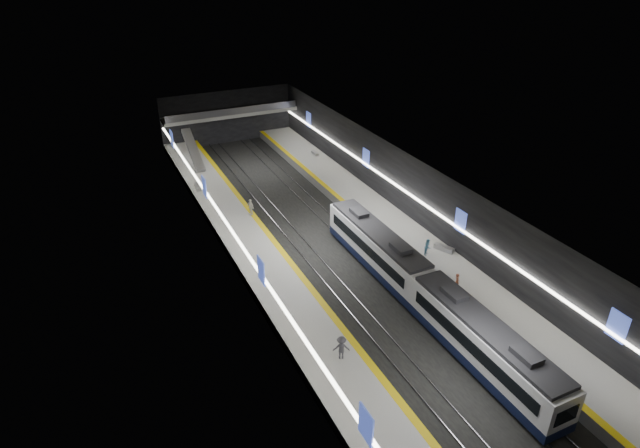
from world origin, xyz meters
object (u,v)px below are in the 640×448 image
bench_right_near (444,248)px  passenger_right_a (457,282)px  train (423,289)px  passenger_left_b (341,348)px  bench_left_far (197,187)px  passenger_left_a (250,207)px  bench_right_far (315,153)px  escalator (193,150)px  passenger_right_b (428,247)px

bench_right_near → passenger_right_a: passenger_right_a is taller
train → passenger_left_b: bearing=-160.6°
bench_left_far → passenger_left_b: size_ratio=0.97×
bench_left_far → passenger_left_b: passenger_left_b is taller
bench_right_near → passenger_left_a: (-14.62, 15.36, 0.68)m
passenger_right_a → passenger_left_b: 13.38m
bench_right_near → bench_right_far: (-0.48, 29.13, -0.06)m
bench_right_far → passenger_right_a: size_ratio=0.98×
bench_left_far → passenger_right_a: 34.17m
train → passenger_right_a: (3.54, 0.02, -0.38)m
train → bench_left_far: size_ratio=16.28×
bench_left_far → bench_right_near: (18.30, -24.74, 0.03)m
train → escalator: bearing=104.4°
passenger_left_a → passenger_left_b: size_ratio=0.98×
passenger_right_b → escalator: bearing=76.9°
passenger_right_b → passenger_left_b: 16.92m
passenger_left_a → passenger_right_a: bearing=9.7°
bench_left_far → bench_right_near: size_ratio=0.90×
passenger_right_a → escalator: bearing=42.2°
bench_right_far → passenger_right_b: 29.06m
bench_left_far → passenger_right_a: passenger_right_a is taller
train → bench_right_far: train is taller
escalator → bench_right_far: (16.14, -4.00, -1.70)m
passenger_right_a → bench_right_far: bearing=18.8°
bench_right_near → bench_right_far: 29.14m
bench_right_far → passenger_right_b: (-1.42, -29.01, 0.63)m
train → bench_right_far: (6.14, 35.00, -1.00)m
passenger_right_a → bench_right_near: bearing=-4.7°
passenger_left_a → bench_left_far: bearing=-177.5°
escalator → bench_left_far: bearing=-101.3°
passenger_left_a → passenger_right_b: bearing=21.0°
bench_left_far → passenger_right_a: bearing=-59.3°
passenger_left_a → bench_right_near: bearing=24.7°
passenger_right_b → passenger_left_a: size_ratio=0.88×
bench_right_far → escalator: bearing=166.3°
bench_right_near → passenger_right_b: (-1.90, 0.12, 0.58)m
train → bench_right_near: size_ratio=14.60×
bench_right_near → passenger_left_a: passenger_left_a is taller
escalator → passenger_left_a: bearing=-83.6°
train → passenger_right_a: train is taller
escalator → bench_right_far: size_ratio=5.01×
bench_left_far → passenger_right_a: (15.21, -30.59, 0.59)m
train → passenger_left_b: 9.99m
train → passenger_left_b: train is taller
passenger_left_b → train: bearing=-137.2°
bench_left_far → bench_right_far: size_ratio=1.15×
passenger_right_b → bench_left_far: bearing=86.5°
train → passenger_left_a: (-8.00, 21.23, -0.26)m
bench_right_near → passenger_right_b: bearing=153.0°
bench_left_far → passenger_right_b: bearing=-52.1°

